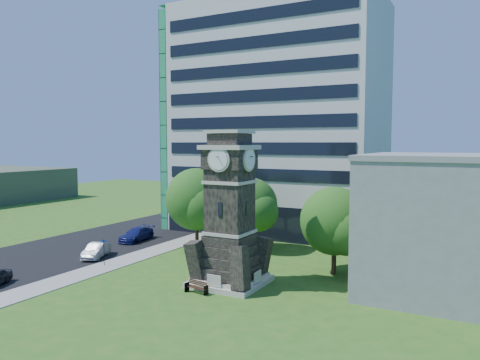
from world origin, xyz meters
The scene contains 15 objects.
ground centered at (0.00, 0.00, 0.00)m, with size 160.00×160.00×0.00m, color #2A5D1A.
sidewalk centered at (-9.50, 5.00, 0.03)m, with size 3.00×70.00×0.06m, color gray.
street centered at (-18.00, 5.00, 0.01)m, with size 14.00×80.00×0.02m, color black.
clock_tower centered at (3.00, 2.00, 5.28)m, with size 5.40×5.40×12.22m.
office_tall centered at (-3.20, 25.84, 14.22)m, with size 26.20×15.11×28.60m.
office_low centered at (19.97, 8.00, 5.21)m, with size 15.20×12.20×10.40m.
car_street_mid centered at (-12.82, 3.31, 0.71)m, with size 1.50×4.31×1.42m, color #98999F.
car_street_north centered at (-14.55, 11.24, 0.74)m, with size 2.08×5.11×1.48m, color navy.
car_east_lot centered at (16.03, 3.85, 0.70)m, with size 2.31×5.02×1.39m, color #48484D.
park_bench centered at (1.95, -1.20, 0.50)m, with size 1.82×0.49×0.94m.
street_sign centered at (-9.90, 1.38, 1.51)m, with size 0.58×0.06×2.42m.
tree_nw centered at (-7.02, 12.56, 4.91)m, with size 7.50×6.82×8.52m.
tree_nc centered at (-0.96, 13.56, 4.57)m, with size 6.25×5.68×7.61m.
tree_ne centered at (8.00, 17.35, 3.40)m, with size 4.56×4.15×5.62m.
tree_east centered at (9.55, 8.68, 4.42)m, with size 6.45×5.86×7.54m.
Camera 1 is at (20.97, -29.86, 11.26)m, focal length 35.00 mm.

